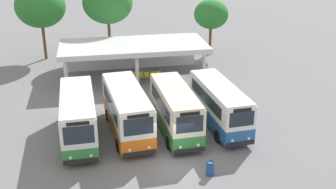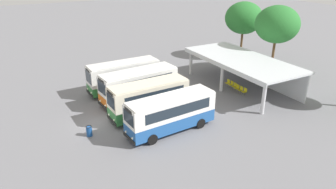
{
  "view_description": "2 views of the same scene",
  "coord_description": "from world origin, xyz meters",
  "px_view_note": "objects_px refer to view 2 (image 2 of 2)",
  "views": [
    {
      "loc": [
        -4.65,
        -22.09,
        14.08
      ],
      "look_at": [
        0.68,
        6.51,
        2.17
      ],
      "focal_mm": 44.7,
      "sensor_mm": 36.0,
      "label": 1
    },
    {
      "loc": [
        24.66,
        -6.32,
        13.55
      ],
      "look_at": [
        1.4,
        6.27,
        2.04
      ],
      "focal_mm": 33.26,
      "sensor_mm": 36.0,
      "label": 2
    }
  ],
  "objects_px": {
    "waiting_chair_second_from_end": "(231,84)",
    "waiting_chair_fifth_seat": "(241,89)",
    "waiting_chair_far_end_seat": "(245,91)",
    "litter_bin_apron": "(89,131)",
    "waiting_chair_fourth_seat": "(237,88)",
    "city_bus_nearest_orange": "(124,75)",
    "waiting_chair_middle_seat": "(234,86)",
    "city_bus_second_in_row": "(139,85)",
    "city_bus_fourth_amber": "(171,112)",
    "city_bus_middle_cream": "(149,98)",
    "waiting_chair_end_by_column": "(228,82)"
  },
  "relations": [
    {
      "from": "city_bus_nearest_orange",
      "to": "city_bus_middle_cream",
      "type": "relative_size",
      "value": 1.05
    },
    {
      "from": "waiting_chair_far_end_seat",
      "to": "waiting_chair_middle_seat",
      "type": "bearing_deg",
      "value": 178.27
    },
    {
      "from": "waiting_chair_far_end_seat",
      "to": "city_bus_fourth_amber",
      "type": "bearing_deg",
      "value": -75.3
    },
    {
      "from": "waiting_chair_second_from_end",
      "to": "waiting_chair_fifth_seat",
      "type": "relative_size",
      "value": 1.0
    },
    {
      "from": "waiting_chair_middle_seat",
      "to": "city_bus_nearest_orange",
      "type": "bearing_deg",
      "value": -117.39
    },
    {
      "from": "city_bus_nearest_orange",
      "to": "city_bus_middle_cream",
      "type": "distance_m",
      "value": 6.82
    },
    {
      "from": "city_bus_nearest_orange",
      "to": "waiting_chair_fifth_seat",
      "type": "distance_m",
      "value": 12.92
    },
    {
      "from": "waiting_chair_fourth_seat",
      "to": "waiting_chair_fifth_seat",
      "type": "distance_m",
      "value": 0.58
    },
    {
      "from": "city_bus_nearest_orange",
      "to": "waiting_chair_middle_seat",
      "type": "distance_m",
      "value": 12.42
    },
    {
      "from": "city_bus_nearest_orange",
      "to": "city_bus_fourth_amber",
      "type": "xyz_separation_m",
      "value": [
        10.23,
        0.28,
        -0.06
      ]
    },
    {
      "from": "city_bus_second_in_row",
      "to": "city_bus_fourth_amber",
      "type": "relative_size",
      "value": 1.02
    },
    {
      "from": "city_bus_nearest_orange",
      "to": "city_bus_fourth_amber",
      "type": "height_order",
      "value": "city_bus_nearest_orange"
    },
    {
      "from": "litter_bin_apron",
      "to": "waiting_chair_fourth_seat",
      "type": "bearing_deg",
      "value": 94.99
    },
    {
      "from": "city_bus_nearest_orange",
      "to": "waiting_chair_middle_seat",
      "type": "bearing_deg",
      "value": 62.61
    },
    {
      "from": "city_bus_fourth_amber",
      "to": "waiting_chair_end_by_column",
      "type": "distance_m",
      "value": 12.17
    },
    {
      "from": "city_bus_second_in_row",
      "to": "waiting_chair_second_from_end",
      "type": "distance_m",
      "value": 10.88
    },
    {
      "from": "waiting_chair_middle_seat",
      "to": "waiting_chair_far_end_seat",
      "type": "xyz_separation_m",
      "value": [
        1.75,
        -0.05,
        0.0
      ]
    },
    {
      "from": "waiting_chair_second_from_end",
      "to": "waiting_chair_fifth_seat",
      "type": "bearing_deg",
      "value": -3.78
    },
    {
      "from": "waiting_chair_fourth_seat",
      "to": "waiting_chair_far_end_seat",
      "type": "distance_m",
      "value": 1.17
    },
    {
      "from": "city_bus_nearest_orange",
      "to": "waiting_chair_fifth_seat",
      "type": "height_order",
      "value": "city_bus_nearest_orange"
    },
    {
      "from": "waiting_chair_end_by_column",
      "to": "litter_bin_apron",
      "type": "relative_size",
      "value": 0.96
    },
    {
      "from": "waiting_chair_fifth_seat",
      "to": "city_bus_middle_cream",
      "type": "bearing_deg",
      "value": -90.18
    },
    {
      "from": "city_bus_middle_cream",
      "to": "waiting_chair_fifth_seat",
      "type": "bearing_deg",
      "value": 89.82
    },
    {
      "from": "waiting_chair_second_from_end",
      "to": "waiting_chair_middle_seat",
      "type": "xyz_separation_m",
      "value": [
        0.58,
        -0.03,
        0.0
      ]
    },
    {
      "from": "city_bus_fourth_amber",
      "to": "waiting_chair_fourth_seat",
      "type": "xyz_separation_m",
      "value": [
        -3.96,
        10.59,
        -1.25
      ]
    },
    {
      "from": "waiting_chair_end_by_column",
      "to": "litter_bin_apron",
      "type": "distance_m",
      "value": 17.36
    },
    {
      "from": "city_bus_fourth_amber",
      "to": "litter_bin_apron",
      "type": "distance_m",
      "value": 6.97
    },
    {
      "from": "city_bus_fourth_amber",
      "to": "waiting_chair_middle_seat",
      "type": "bearing_deg",
      "value": 113.04
    },
    {
      "from": "waiting_chair_end_by_column",
      "to": "waiting_chair_fifth_seat",
      "type": "xyz_separation_m",
      "value": [
        2.34,
        -0.08,
        0.0
      ]
    },
    {
      "from": "city_bus_middle_cream",
      "to": "waiting_chair_fifth_seat",
      "type": "relative_size",
      "value": 8.9
    },
    {
      "from": "city_bus_second_in_row",
      "to": "waiting_chair_far_end_seat",
      "type": "height_order",
      "value": "city_bus_second_in_row"
    },
    {
      "from": "city_bus_middle_cream",
      "to": "waiting_chair_second_from_end",
      "type": "height_order",
      "value": "city_bus_middle_cream"
    },
    {
      "from": "waiting_chair_fifth_seat",
      "to": "litter_bin_apron",
      "type": "distance_m",
      "value": 17.0
    },
    {
      "from": "litter_bin_apron",
      "to": "city_bus_middle_cream",
      "type": "bearing_deg",
      "value": 98.88
    },
    {
      "from": "waiting_chair_second_from_end",
      "to": "waiting_chair_far_end_seat",
      "type": "height_order",
      "value": "same"
    },
    {
      "from": "waiting_chair_middle_seat",
      "to": "waiting_chair_far_end_seat",
      "type": "bearing_deg",
      "value": -1.73
    },
    {
      "from": "waiting_chair_middle_seat",
      "to": "litter_bin_apron",
      "type": "distance_m",
      "value": 17.2
    },
    {
      "from": "city_bus_middle_cream",
      "to": "litter_bin_apron",
      "type": "height_order",
      "value": "city_bus_middle_cream"
    },
    {
      "from": "waiting_chair_fifth_seat",
      "to": "waiting_chair_far_end_seat",
      "type": "height_order",
      "value": "same"
    },
    {
      "from": "waiting_chair_fifth_seat",
      "to": "waiting_chair_far_end_seat",
      "type": "xyz_separation_m",
      "value": [
        0.58,
        0.04,
        0.0
      ]
    },
    {
      "from": "waiting_chair_far_end_seat",
      "to": "litter_bin_apron",
      "type": "xyz_separation_m",
      "value": [
        0.31,
        -17.02,
        -0.07
      ]
    },
    {
      "from": "waiting_chair_fourth_seat",
      "to": "litter_bin_apron",
      "type": "bearing_deg",
      "value": -85.01
    },
    {
      "from": "waiting_chair_fourth_seat",
      "to": "litter_bin_apron",
      "type": "xyz_separation_m",
      "value": [
        1.48,
        -16.98,
        -0.07
      ]
    },
    {
      "from": "waiting_chair_middle_seat",
      "to": "waiting_chair_fourth_seat",
      "type": "distance_m",
      "value": 0.59
    },
    {
      "from": "waiting_chair_second_from_end",
      "to": "waiting_chair_fifth_seat",
      "type": "distance_m",
      "value": 1.76
    },
    {
      "from": "waiting_chair_fourth_seat",
      "to": "waiting_chair_far_end_seat",
      "type": "height_order",
      "value": "same"
    },
    {
      "from": "waiting_chair_far_end_seat",
      "to": "city_bus_second_in_row",
      "type": "bearing_deg",
      "value": -110.83
    },
    {
      "from": "waiting_chair_middle_seat",
      "to": "waiting_chair_fifth_seat",
      "type": "distance_m",
      "value": 1.17
    },
    {
      "from": "waiting_chair_middle_seat",
      "to": "waiting_chair_far_end_seat",
      "type": "relative_size",
      "value": 1.0
    },
    {
      "from": "waiting_chair_far_end_seat",
      "to": "waiting_chair_fifth_seat",
      "type": "bearing_deg",
      "value": -176.31
    }
  ]
}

